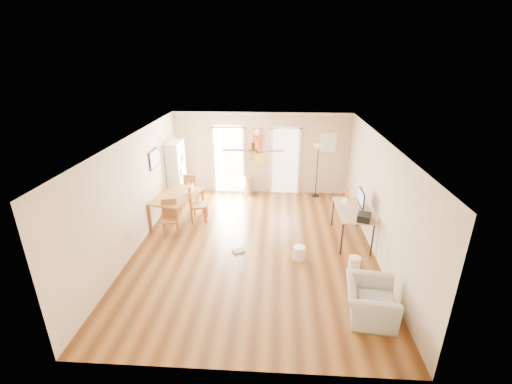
# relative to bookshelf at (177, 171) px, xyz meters

# --- Properties ---
(floor) EXTENTS (7.00, 7.00, 0.00)m
(floor) POSITION_rel_bookshelf_xyz_m (2.54, -2.68, -0.93)
(floor) COLOR brown
(floor) RESTS_ON ground
(ceiling) EXTENTS (5.50, 7.00, 0.00)m
(ceiling) POSITION_rel_bookshelf_xyz_m (2.54, -2.68, 1.67)
(ceiling) COLOR silver
(ceiling) RESTS_ON floor
(wall_back) EXTENTS (5.50, 0.04, 2.60)m
(wall_back) POSITION_rel_bookshelf_xyz_m (2.54, 0.82, 0.37)
(wall_back) COLOR beige
(wall_back) RESTS_ON floor
(wall_front) EXTENTS (5.50, 0.04, 2.60)m
(wall_front) POSITION_rel_bookshelf_xyz_m (2.54, -6.18, 0.37)
(wall_front) COLOR beige
(wall_front) RESTS_ON floor
(wall_left) EXTENTS (0.04, 7.00, 2.60)m
(wall_left) POSITION_rel_bookshelf_xyz_m (-0.21, -2.68, 0.37)
(wall_left) COLOR beige
(wall_left) RESTS_ON floor
(wall_right) EXTENTS (0.04, 7.00, 2.60)m
(wall_right) POSITION_rel_bookshelf_xyz_m (5.29, -2.68, 0.37)
(wall_right) COLOR beige
(wall_right) RESTS_ON floor
(crown_molding) EXTENTS (5.50, 7.00, 0.08)m
(crown_molding) POSITION_rel_bookshelf_xyz_m (2.54, -2.68, 1.63)
(crown_molding) COLOR white
(crown_molding) RESTS_ON wall_back
(kitchen_doorway) EXTENTS (0.90, 0.10, 2.10)m
(kitchen_doorway) POSITION_rel_bookshelf_xyz_m (1.49, 0.81, 0.12)
(kitchen_doorway) COLOR white
(kitchen_doorway) RESTS_ON wall_back
(bathroom_doorway) EXTENTS (0.80, 0.10, 2.10)m
(bathroom_doorway) POSITION_rel_bookshelf_xyz_m (3.29, 0.81, 0.12)
(bathroom_doorway) COLOR white
(bathroom_doorway) RESTS_ON wall_back
(wall_decal) EXTENTS (0.46, 0.03, 1.10)m
(wall_decal) POSITION_rel_bookshelf_xyz_m (2.42, 0.80, 0.62)
(wall_decal) COLOR red
(wall_decal) RESTS_ON wall_back
(ac_grille) EXTENTS (0.50, 0.04, 0.60)m
(ac_grille) POSITION_rel_bookshelf_xyz_m (4.59, 0.79, 0.77)
(ac_grille) COLOR white
(ac_grille) RESTS_ON wall_back
(framed_poster) EXTENTS (0.04, 0.66, 0.48)m
(framed_poster) POSITION_rel_bookshelf_xyz_m (-0.18, -1.28, 0.77)
(framed_poster) COLOR black
(framed_poster) RESTS_ON wall_left
(ceiling_fan) EXTENTS (1.24, 1.24, 0.20)m
(ceiling_fan) POSITION_rel_bookshelf_xyz_m (2.54, -2.98, 1.50)
(ceiling_fan) COLOR #593819
(ceiling_fan) RESTS_ON ceiling
(bookshelf) EXTENTS (0.56, 0.90, 1.86)m
(bookshelf) POSITION_rel_bookshelf_xyz_m (0.00, 0.00, 0.00)
(bookshelf) COLOR white
(bookshelf) RESTS_ON floor
(dining_table) EXTENTS (1.29, 1.71, 0.76)m
(dining_table) POSITION_rel_bookshelf_xyz_m (0.39, -1.47, -0.55)
(dining_table) COLOR #945C2F
(dining_table) RESTS_ON floor
(dining_chair_right_a) EXTENTS (0.41, 0.41, 0.99)m
(dining_chair_right_a) POSITION_rel_bookshelf_xyz_m (0.94, -1.33, -0.43)
(dining_chair_right_a) COLOR #9E6332
(dining_chair_right_a) RESTS_ON floor
(dining_chair_right_b) EXTENTS (0.54, 0.54, 1.06)m
(dining_chair_right_b) POSITION_rel_bookshelf_xyz_m (0.94, -1.44, -0.40)
(dining_chair_right_b) COLOR #A46235
(dining_chair_right_b) RESTS_ON floor
(dining_chair_near) EXTENTS (0.46, 0.46, 0.91)m
(dining_chair_near) POSITION_rel_bookshelf_xyz_m (0.41, -2.24, -0.47)
(dining_chair_near) COLOR olive
(dining_chair_near) RESTS_ON floor
(dining_chair_far) EXTENTS (0.40, 0.40, 0.92)m
(dining_chair_far) POSITION_rel_bookshelf_xyz_m (0.45, -0.12, -0.47)
(dining_chair_far) COLOR #915C2E
(dining_chair_far) RESTS_ON floor
(trash_can) EXTENTS (0.33, 0.33, 0.61)m
(trash_can) POSITION_rel_bookshelf_xyz_m (2.13, 0.57, -0.62)
(trash_can) COLOR #BDBDBF
(trash_can) RESTS_ON floor
(torchiere_lamp) EXTENTS (0.32, 0.32, 1.69)m
(torchiere_lamp) POSITION_rel_bookshelf_xyz_m (4.29, 0.56, -0.08)
(torchiere_lamp) COLOR black
(torchiere_lamp) RESTS_ON floor
(computer_desk) EXTENTS (0.75, 1.51, 0.81)m
(computer_desk) POSITION_rel_bookshelf_xyz_m (4.87, -2.19, -0.52)
(computer_desk) COLOR tan
(computer_desk) RESTS_ON floor
(imac) EXTENTS (0.15, 0.56, 0.52)m
(imac) POSITION_rel_bookshelf_xyz_m (5.01, -2.26, 0.14)
(imac) COLOR black
(imac) RESTS_ON computer_desk
(keyboard) EXTENTS (0.23, 0.46, 0.02)m
(keyboard) POSITION_rel_bookshelf_xyz_m (4.74, -1.73, -0.11)
(keyboard) COLOR silver
(keyboard) RESTS_ON computer_desk
(printer) EXTENTS (0.37, 0.39, 0.16)m
(printer) POSITION_rel_bookshelf_xyz_m (4.99, -2.79, -0.04)
(printer) COLOR black
(printer) RESTS_ON computer_desk
(orange_bottle) EXTENTS (0.09, 0.09, 0.24)m
(orange_bottle) POSITION_rel_bookshelf_xyz_m (4.84, -1.48, -0.00)
(orange_bottle) COLOR #FF4D16
(orange_bottle) RESTS_ON computer_desk
(wastebasket_a) EXTENTS (0.34, 0.34, 0.31)m
(wastebasket_a) POSITION_rel_bookshelf_xyz_m (3.57, -3.16, -0.77)
(wastebasket_a) COLOR white
(wastebasket_a) RESTS_ON floor
(wastebasket_b) EXTENTS (0.30, 0.30, 0.28)m
(wastebasket_b) POSITION_rel_bookshelf_xyz_m (4.72, -3.47, -0.79)
(wastebasket_b) COLOR white
(wastebasket_b) RESTS_ON floor
(floor_cloth) EXTENTS (0.32, 0.30, 0.04)m
(floor_cloth) POSITION_rel_bookshelf_xyz_m (2.19, -2.94, -0.91)
(floor_cloth) COLOR gray
(floor_cloth) RESTS_ON floor
(armchair) EXTENTS (0.96, 1.07, 0.62)m
(armchair) POSITION_rel_bookshelf_xyz_m (4.69, -4.90, -0.62)
(armchair) COLOR #ABABA6
(armchair) RESTS_ON floor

